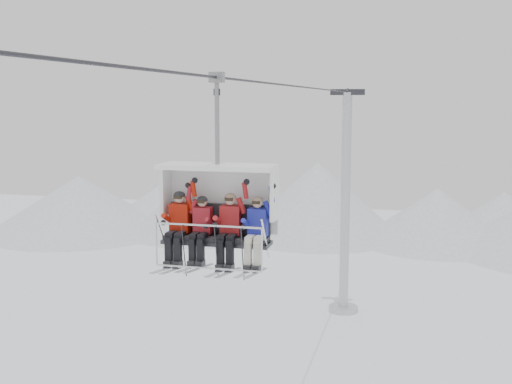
% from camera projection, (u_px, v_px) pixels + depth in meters
% --- Properties ---
extents(ridgeline, '(72.00, 21.00, 7.00)m').
position_uv_depth(ridgeline, '(351.00, 210.00, 58.58)').
color(ridgeline, silver).
rests_on(ridgeline, ground).
extents(lift_tower_right, '(2.00, 1.80, 13.48)m').
position_uv_depth(lift_tower_right, '(345.00, 219.00, 38.53)').
color(lift_tower_right, '#B5B7BC').
rests_on(lift_tower_right, ground).
extents(haul_cable, '(0.06, 50.00, 0.06)m').
position_uv_depth(haul_cable, '(256.00, 82.00, 16.34)').
color(haul_cable, '#2B2B2F').
rests_on(haul_cable, lift_tower_left).
extents(chairlift_carrier, '(2.46, 1.17, 3.98)m').
position_uv_depth(chairlift_carrier, '(220.00, 202.00, 13.65)').
color(chairlift_carrier, black).
rests_on(chairlift_carrier, haul_cable).
extents(skier_far_left, '(0.42, 1.69, 1.67)m').
position_uv_depth(skier_far_left, '(179.00, 224.00, 13.63)').
color(skier_far_left, '#B91B09').
rests_on(skier_far_left, chairlift_carrier).
extents(skier_center_left, '(0.38, 1.69, 1.54)m').
position_uv_depth(skier_center_left, '(201.00, 227.00, 13.50)').
color(skier_center_left, '#AD1E27').
rests_on(skier_center_left, chairlift_carrier).
extents(skier_center_right, '(0.42, 1.69, 1.67)m').
position_uv_depth(skier_center_right, '(229.00, 227.00, 13.35)').
color(skier_center_right, '#A91B1D').
rests_on(skier_center_right, chairlift_carrier).
extents(skier_far_right, '(0.40, 1.69, 1.59)m').
position_uv_depth(skier_far_right, '(256.00, 229.00, 13.21)').
color(skier_far_right, '#2127A9').
rests_on(skier_far_right, chairlift_carrier).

